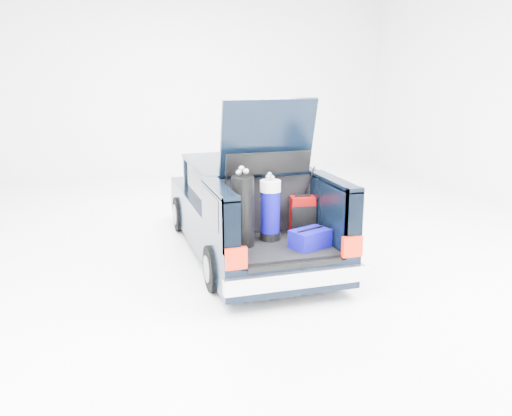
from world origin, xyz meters
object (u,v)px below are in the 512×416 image
object	(u,v)px
blue_golf_bag	(270,210)
blue_duffel	(310,238)
red_suitcase	(303,215)
car	(245,210)
black_golf_bag	(243,211)

from	to	relation	value
blue_golf_bag	blue_duffel	bearing A→B (deg)	-29.28
red_suitcase	blue_duffel	bearing A→B (deg)	-93.87
car	blue_duffel	distance (m)	1.84
car	black_golf_bag	size ratio (longest dim) A/B	4.47
car	blue_golf_bag	size ratio (longest dim) A/B	5.04
blue_golf_bag	black_golf_bag	bearing A→B (deg)	-139.34
car	blue_duffel	bearing A→B (deg)	-78.48
blue_golf_bag	blue_duffel	distance (m)	0.67
red_suitcase	blue_golf_bag	xyz separation A→B (m)	(-0.53, -0.15, 0.16)
car	red_suitcase	size ratio (longest dim) A/B	8.42
car	blue_duffel	size ratio (longest dim) A/B	8.15
red_suitcase	car	bearing A→B (deg)	120.99
black_golf_bag	blue_duffel	size ratio (longest dim) A/B	1.82
black_golf_bag	car	bearing A→B (deg)	91.94
red_suitcase	blue_duffel	world-z (taller)	red_suitcase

